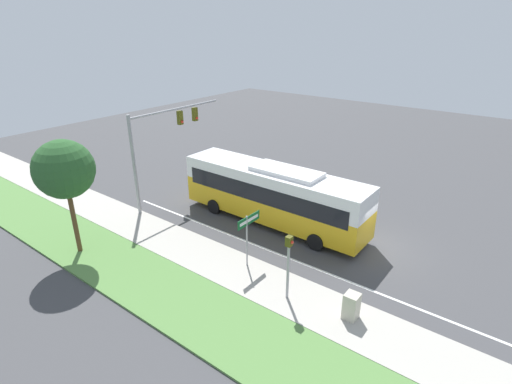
# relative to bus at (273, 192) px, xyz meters

# --- Properties ---
(ground_plane) EXTENTS (80.00, 80.00, 0.00)m
(ground_plane) POSITION_rel_bus_xyz_m (0.83, -6.13, -1.99)
(ground_plane) COLOR #424244
(sidewalk) EXTENTS (2.80, 80.00, 0.12)m
(sidewalk) POSITION_rel_bus_xyz_m (-5.37, -6.13, -1.93)
(sidewalk) COLOR #ADA89E
(sidewalk) RESTS_ON ground_plane
(grass_verge) EXTENTS (3.60, 80.00, 0.10)m
(grass_verge) POSITION_rel_bus_xyz_m (-8.57, -6.13, -1.94)
(grass_verge) COLOR #568442
(grass_verge) RESTS_ON ground_plane
(lane_divider_near) EXTENTS (0.14, 30.00, 0.01)m
(lane_divider_near) POSITION_rel_bus_xyz_m (-2.77, -6.13, -1.98)
(lane_divider_near) COLOR silver
(lane_divider_near) RESTS_ON ground_plane
(bus) EXTENTS (2.70, 11.80, 3.62)m
(bus) POSITION_rel_bus_xyz_m (0.00, 0.00, 0.00)
(bus) COLOR gold
(bus) RESTS_ON ground_plane
(signal_gantry) EXTENTS (7.47, 0.41, 6.36)m
(signal_gantry) POSITION_rel_bus_xyz_m (-1.89, 7.30, 2.63)
(signal_gantry) COLOR #939399
(signal_gantry) RESTS_ON ground_plane
(pedestrian_signal) EXTENTS (0.28, 0.34, 3.18)m
(pedestrian_signal) POSITION_rel_bus_xyz_m (-5.65, -4.75, 0.17)
(pedestrian_signal) COLOR #939399
(pedestrian_signal) RESTS_ON ground_plane
(street_sign) EXTENTS (1.65, 0.08, 2.84)m
(street_sign) POSITION_rel_bus_xyz_m (-4.63, -1.77, 0.09)
(street_sign) COLOR #939399
(street_sign) RESTS_ON ground_plane
(utility_cabinet) EXTENTS (0.58, 0.57, 1.15)m
(utility_cabinet) POSITION_rel_bus_xyz_m (-5.17, -7.52, -1.29)
(utility_cabinet) COLOR #B7B29E
(utility_cabinet) RESTS_ON sidewalk
(roadside_tree) EXTENTS (2.93, 2.93, 6.04)m
(roadside_tree) POSITION_rel_bus_xyz_m (-9.00, 6.16, 2.67)
(roadside_tree) COLOR brown
(roadside_tree) RESTS_ON grass_verge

